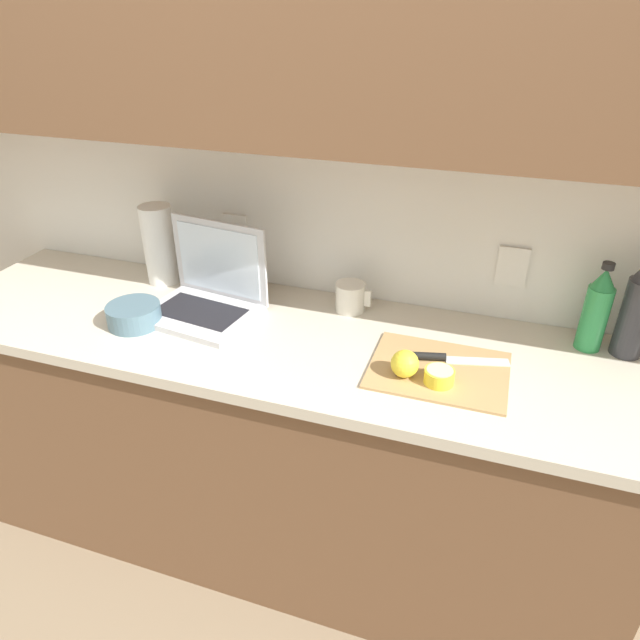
# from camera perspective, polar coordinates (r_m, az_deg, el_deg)

# --- Properties ---
(ground_plane) EXTENTS (12.00, 12.00, 0.00)m
(ground_plane) POSITION_cam_1_polar(r_m,az_deg,el_deg) (2.31, -3.82, -20.55)
(ground_plane) COLOR #847056
(ground_plane) RESTS_ON ground
(wall_back) EXTENTS (5.20, 0.38, 2.60)m
(wall_back) POSITION_cam_1_polar(r_m,az_deg,el_deg) (1.71, -2.45, 22.51)
(wall_back) COLOR white
(wall_back) RESTS_ON ground_plane
(counter_unit) EXTENTS (2.24, 0.63, 0.89)m
(counter_unit) POSITION_cam_1_polar(r_m,az_deg,el_deg) (1.99, -4.79, -11.93)
(counter_unit) COLOR brown
(counter_unit) RESTS_ON ground_plane
(laptop) EXTENTS (0.37, 0.31, 0.28)m
(laptop) POSITION_cam_1_polar(r_m,az_deg,el_deg) (1.84, -11.14, 2.76)
(laptop) COLOR silver
(laptop) RESTS_ON counter_unit
(cutting_board) EXTENTS (0.37, 0.29, 0.01)m
(cutting_board) POSITION_cam_1_polar(r_m,az_deg,el_deg) (1.58, 11.79, -4.92)
(cutting_board) COLOR tan
(cutting_board) RESTS_ON counter_unit
(knife) EXTENTS (0.28, 0.10, 0.02)m
(knife) POSITION_cam_1_polar(r_m,az_deg,el_deg) (1.60, 11.82, -3.69)
(knife) COLOR silver
(knife) RESTS_ON cutting_board
(lemon_half_cut) EXTENTS (0.08, 0.08, 0.04)m
(lemon_half_cut) POSITION_cam_1_polar(r_m,az_deg,el_deg) (1.51, 11.83, -5.53)
(lemon_half_cut) COLOR yellow
(lemon_half_cut) RESTS_ON cutting_board
(lemon_whole_beside) EXTENTS (0.07, 0.07, 0.07)m
(lemon_whole_beside) POSITION_cam_1_polar(r_m,az_deg,el_deg) (1.51, 8.48, -4.35)
(lemon_whole_beside) COLOR yellow
(lemon_whole_beside) RESTS_ON cutting_board
(bottle_green_soda) EXTENTS (0.07, 0.07, 0.27)m
(bottle_green_soda) POSITION_cam_1_polar(r_m,az_deg,el_deg) (1.76, 25.90, 0.88)
(bottle_green_soda) COLOR #2D934C
(bottle_green_soda) RESTS_ON counter_unit
(bottle_oil_tall) EXTENTS (0.08, 0.08, 0.32)m
(bottle_oil_tall) POSITION_cam_1_polar(r_m,az_deg,el_deg) (1.77, 29.20, 1.04)
(bottle_oil_tall) COLOR #333338
(bottle_oil_tall) RESTS_ON counter_unit
(measuring_cup) EXTENTS (0.11, 0.09, 0.09)m
(measuring_cup) POSITION_cam_1_polar(r_m,az_deg,el_deg) (1.82, 3.06, 2.31)
(measuring_cup) COLOR silver
(measuring_cup) RESTS_ON counter_unit
(bowl_white) EXTENTS (0.16, 0.16, 0.07)m
(bowl_white) POSITION_cam_1_polar(r_m,az_deg,el_deg) (1.83, -18.10, 0.51)
(bowl_white) COLOR slate
(bowl_white) RESTS_ON counter_unit
(paper_towel_roll) EXTENTS (0.11, 0.11, 0.28)m
(paper_towel_roll) POSITION_cam_1_polar(r_m,az_deg,el_deg) (2.05, -15.75, 7.26)
(paper_towel_roll) COLOR white
(paper_towel_roll) RESTS_ON counter_unit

